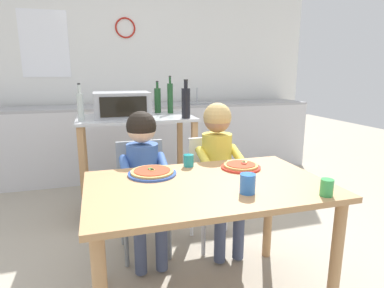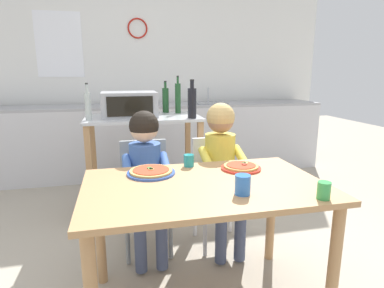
{
  "view_description": "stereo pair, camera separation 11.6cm",
  "coord_description": "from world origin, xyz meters",
  "px_view_note": "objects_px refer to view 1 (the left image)",
  "views": [
    {
      "loc": [
        -0.55,
        -1.53,
        1.32
      ],
      "look_at": [
        0.0,
        0.3,
        0.89
      ],
      "focal_mm": 29.95,
      "sensor_mm": 36.0,
      "label": 1
    },
    {
      "loc": [
        -0.44,
        -1.56,
        1.32
      ],
      "look_at": [
        0.0,
        0.3,
        0.89
      ],
      "focal_mm": 29.95,
      "sensor_mm": 36.0,
      "label": 2
    }
  ],
  "objects_px": {
    "bottle_squat_spirits": "(80,106)",
    "dining_table": "(208,202)",
    "bottle_slim_sauce": "(158,100)",
    "drinking_cup_teal": "(189,161)",
    "bottle_clear_vinegar": "(186,102)",
    "drinking_cup_green": "(327,188)",
    "drinking_cup_blue": "(248,184)",
    "pizza_plate_blue_rimmed": "(152,173)",
    "child_in_yellow_shirt": "(219,158)",
    "bottle_dark_olive_oil": "(170,98)",
    "dining_chair_left": "(142,189)",
    "child_in_blue_striped_shirt": "(144,166)",
    "dining_chair_right": "(213,182)",
    "toaster_oven": "(122,105)",
    "pizza_plate_red_rimmed": "(241,166)",
    "kitchen_island_cart": "(137,149)"
  },
  "relations": [
    {
      "from": "bottle_squat_spirits",
      "to": "dining_table",
      "type": "bearing_deg",
      "value": -61.64
    },
    {
      "from": "bottle_slim_sauce",
      "to": "drinking_cup_teal",
      "type": "relative_size",
      "value": 4.11
    },
    {
      "from": "bottle_clear_vinegar",
      "to": "drinking_cup_green",
      "type": "bearing_deg",
      "value": -79.25
    },
    {
      "from": "drinking_cup_blue",
      "to": "pizza_plate_blue_rimmed",
      "type": "bearing_deg",
      "value": 133.5
    },
    {
      "from": "child_in_yellow_shirt",
      "to": "drinking_cup_blue",
      "type": "xyz_separation_m",
      "value": [
        -0.15,
        -0.75,
        0.08
      ]
    },
    {
      "from": "bottle_dark_olive_oil",
      "to": "dining_chair_left",
      "type": "distance_m",
      "value": 1.11
    },
    {
      "from": "child_in_yellow_shirt",
      "to": "drinking_cup_teal",
      "type": "relative_size",
      "value": 14.28
    },
    {
      "from": "bottle_dark_olive_oil",
      "to": "child_in_blue_striped_shirt",
      "type": "distance_m",
      "value": 1.11
    },
    {
      "from": "bottle_slim_sauce",
      "to": "bottle_clear_vinegar",
      "type": "bearing_deg",
      "value": -70.13
    },
    {
      "from": "bottle_dark_olive_oil",
      "to": "drinking_cup_blue",
      "type": "relative_size",
      "value": 3.69
    },
    {
      "from": "dining_table",
      "to": "pizza_plate_blue_rimmed",
      "type": "distance_m",
      "value": 0.37
    },
    {
      "from": "dining_table",
      "to": "drinking_cup_blue",
      "type": "height_order",
      "value": "drinking_cup_blue"
    },
    {
      "from": "dining_chair_left",
      "to": "child_in_blue_striped_shirt",
      "type": "height_order",
      "value": "child_in_blue_striped_shirt"
    },
    {
      "from": "bottle_clear_vinegar",
      "to": "pizza_plate_blue_rimmed",
      "type": "distance_m",
      "value": 1.09
    },
    {
      "from": "drinking_cup_green",
      "to": "drinking_cup_blue",
      "type": "xyz_separation_m",
      "value": [
        -0.35,
        0.14,
        0.01
      ]
    },
    {
      "from": "drinking_cup_blue",
      "to": "dining_chair_right",
      "type": "bearing_deg",
      "value": 80.32
    },
    {
      "from": "pizza_plate_blue_rimmed",
      "to": "bottle_squat_spirits",
      "type": "bearing_deg",
      "value": 111.99
    },
    {
      "from": "pizza_plate_blue_rimmed",
      "to": "dining_chair_left",
      "type": "bearing_deg",
      "value": 90.0
    },
    {
      "from": "dining_chair_left",
      "to": "bottle_clear_vinegar",
      "type": "bearing_deg",
      "value": 45.03
    },
    {
      "from": "bottle_dark_olive_oil",
      "to": "dining_table",
      "type": "distance_m",
      "value": 1.61
    },
    {
      "from": "dining_table",
      "to": "child_in_yellow_shirt",
      "type": "distance_m",
      "value": 0.63
    },
    {
      "from": "toaster_oven",
      "to": "bottle_slim_sauce",
      "type": "distance_m",
      "value": 0.43
    },
    {
      "from": "child_in_blue_striped_shirt",
      "to": "pizza_plate_blue_rimmed",
      "type": "bearing_deg",
      "value": -90.0
    },
    {
      "from": "toaster_oven",
      "to": "dining_chair_left",
      "type": "height_order",
      "value": "toaster_oven"
    },
    {
      "from": "bottle_squat_spirits",
      "to": "pizza_plate_blue_rimmed",
      "type": "relative_size",
      "value": 1.1
    },
    {
      "from": "bottle_dark_olive_oil",
      "to": "bottle_clear_vinegar",
      "type": "bearing_deg",
      "value": -81.94
    },
    {
      "from": "bottle_dark_olive_oil",
      "to": "pizza_plate_red_rimmed",
      "type": "distance_m",
      "value": 1.38
    },
    {
      "from": "bottle_slim_sauce",
      "to": "pizza_plate_red_rimmed",
      "type": "relative_size",
      "value": 1.27
    },
    {
      "from": "bottle_squat_spirits",
      "to": "bottle_dark_olive_oil",
      "type": "height_order",
      "value": "bottle_dark_olive_oil"
    },
    {
      "from": "bottle_squat_spirits",
      "to": "bottle_clear_vinegar",
      "type": "bearing_deg",
      "value": -5.62
    },
    {
      "from": "drinking_cup_green",
      "to": "bottle_slim_sauce",
      "type": "bearing_deg",
      "value": 102.95
    },
    {
      "from": "bottle_clear_vinegar",
      "to": "drinking_cup_blue",
      "type": "bearing_deg",
      "value": -92.76
    },
    {
      "from": "bottle_dark_olive_oil",
      "to": "pizza_plate_blue_rimmed",
      "type": "distance_m",
      "value": 1.41
    },
    {
      "from": "bottle_clear_vinegar",
      "to": "bottle_dark_olive_oil",
      "type": "xyz_separation_m",
      "value": [
        -0.05,
        0.38,
        0.01
      ]
    },
    {
      "from": "kitchen_island_cart",
      "to": "drinking_cup_green",
      "type": "height_order",
      "value": "kitchen_island_cart"
    },
    {
      "from": "dining_table",
      "to": "pizza_plate_blue_rimmed",
      "type": "bearing_deg",
      "value": 138.83
    },
    {
      "from": "kitchen_island_cart",
      "to": "dining_chair_right",
      "type": "height_order",
      "value": "kitchen_island_cart"
    },
    {
      "from": "pizza_plate_blue_rimmed",
      "to": "drinking_cup_blue",
      "type": "xyz_separation_m",
      "value": [
        0.4,
        -0.42,
        0.04
      ]
    },
    {
      "from": "drinking_cup_green",
      "to": "kitchen_island_cart",
      "type": "bearing_deg",
      "value": 112.1
    },
    {
      "from": "child_in_yellow_shirt",
      "to": "pizza_plate_red_rimmed",
      "type": "height_order",
      "value": "child_in_yellow_shirt"
    },
    {
      "from": "dining_chair_right",
      "to": "drinking_cup_green",
      "type": "xyz_separation_m",
      "value": [
        0.2,
        -1.0,
        0.3
      ]
    },
    {
      "from": "drinking_cup_green",
      "to": "drinking_cup_teal",
      "type": "relative_size",
      "value": 1.1
    },
    {
      "from": "dining_chair_right",
      "to": "pizza_plate_red_rimmed",
      "type": "relative_size",
      "value": 3.32
    },
    {
      "from": "pizza_plate_red_rimmed",
      "to": "drinking_cup_teal",
      "type": "bearing_deg",
      "value": 156.57
    },
    {
      "from": "child_in_yellow_shirt",
      "to": "pizza_plate_blue_rimmed",
      "type": "distance_m",
      "value": 0.64
    },
    {
      "from": "kitchen_island_cart",
      "to": "bottle_squat_spirits",
      "type": "bearing_deg",
      "value": -163.94
    },
    {
      "from": "bottle_slim_sauce",
      "to": "drinking_cup_green",
      "type": "distance_m",
      "value": 2.01
    },
    {
      "from": "pizza_plate_blue_rimmed",
      "to": "pizza_plate_red_rimmed",
      "type": "distance_m",
      "value": 0.55
    },
    {
      "from": "toaster_oven",
      "to": "dining_chair_right",
      "type": "relative_size",
      "value": 0.6
    },
    {
      "from": "bottle_clear_vinegar",
      "to": "bottle_dark_olive_oil",
      "type": "relative_size",
      "value": 0.93
    }
  ]
}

